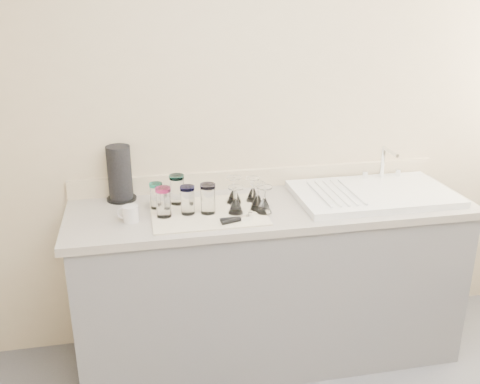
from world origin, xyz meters
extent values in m
cube|color=#C2AF8A|center=(0.00, 1.50, 1.25)|extent=(3.50, 0.04, 2.50)
cube|color=slate|center=(0.00, 1.20, 0.43)|extent=(2.00, 0.60, 0.86)
cube|color=gray|center=(0.00, 1.20, 0.88)|extent=(2.06, 0.62, 0.04)
cube|color=white|center=(0.55, 1.20, 0.92)|extent=(0.82, 0.50, 0.03)
cylinder|color=silver|center=(0.69, 1.40, 1.03)|extent=(0.02, 0.02, 0.18)
cylinder|color=silver|center=(0.69, 1.32, 1.10)|extent=(0.02, 0.16, 0.02)
cylinder|color=silver|center=(0.59, 1.40, 0.96)|extent=(0.03, 0.03, 0.04)
cylinder|color=silver|center=(0.79, 1.40, 0.96)|extent=(0.03, 0.03, 0.04)
cube|color=white|center=(-0.34, 1.15, 0.90)|extent=(0.55, 0.42, 0.01)
cylinder|color=white|center=(-0.58, 1.26, 0.96)|extent=(0.06, 0.06, 0.11)
cylinder|color=teal|center=(-0.58, 1.26, 1.03)|extent=(0.07, 0.07, 0.02)
cylinder|color=white|center=(-0.47, 1.29, 0.97)|extent=(0.07, 0.07, 0.13)
cylinder|color=#34B2AC|center=(-0.47, 1.29, 1.05)|extent=(0.08, 0.08, 0.02)
cylinder|color=white|center=(-0.55, 1.14, 0.97)|extent=(0.07, 0.07, 0.13)
cylinder|color=#D32685|center=(-0.55, 1.14, 1.05)|extent=(0.07, 0.07, 0.02)
cylinder|color=white|center=(-0.44, 1.15, 0.97)|extent=(0.07, 0.07, 0.12)
cylinder|color=#3634D3|center=(-0.44, 1.15, 1.04)|extent=(0.07, 0.07, 0.02)
cylinder|color=white|center=(-0.34, 1.14, 0.97)|extent=(0.07, 0.07, 0.13)
cylinder|color=#8880C7|center=(-0.34, 1.14, 1.05)|extent=(0.07, 0.07, 0.02)
cone|color=white|center=(-0.19, 1.25, 0.94)|extent=(0.08, 0.08, 0.07)
cylinder|color=white|center=(-0.19, 1.25, 1.01)|extent=(0.01, 0.01, 0.06)
cylinder|color=white|center=(-0.19, 1.25, 1.04)|extent=(0.08, 0.08, 0.01)
cone|color=white|center=(-0.09, 1.26, 0.94)|extent=(0.07, 0.07, 0.06)
cylinder|color=white|center=(-0.09, 1.26, 1.00)|extent=(0.01, 0.01, 0.05)
cylinder|color=white|center=(-0.09, 1.26, 1.03)|extent=(0.07, 0.07, 0.01)
cone|color=white|center=(-0.21, 1.11, 0.94)|extent=(0.08, 0.08, 0.07)
cylinder|color=white|center=(-0.21, 1.11, 1.01)|extent=(0.01, 0.01, 0.06)
cylinder|color=white|center=(-0.21, 1.11, 1.04)|extent=(0.08, 0.08, 0.01)
cone|color=white|center=(-0.09, 1.14, 0.94)|extent=(0.08, 0.08, 0.07)
cylinder|color=white|center=(-0.09, 1.14, 1.01)|extent=(0.01, 0.01, 0.06)
cylinder|color=white|center=(-0.09, 1.14, 1.04)|extent=(0.08, 0.08, 0.01)
cone|color=white|center=(-0.07, 1.09, 0.94)|extent=(0.08, 0.08, 0.07)
cylinder|color=white|center=(-0.07, 1.09, 1.01)|extent=(0.01, 0.01, 0.06)
cylinder|color=white|center=(-0.07, 1.09, 1.04)|extent=(0.08, 0.08, 0.01)
cube|color=silver|center=(-0.17, 1.02, 0.92)|extent=(0.06, 0.04, 0.02)
cylinder|color=black|center=(-0.24, 1.00, 0.92)|extent=(0.12, 0.06, 0.02)
cylinder|color=black|center=(-0.24, 1.02, 0.92)|extent=(0.12, 0.02, 0.02)
cylinder|color=silver|center=(-0.71, 1.13, 0.94)|extent=(0.09, 0.09, 0.08)
torus|color=silver|center=(-0.74, 1.14, 0.94)|extent=(0.06, 0.03, 0.06)
cylinder|color=black|center=(-0.75, 1.42, 0.91)|extent=(0.15, 0.15, 0.01)
cylinder|color=black|center=(-0.75, 1.42, 1.05)|extent=(0.12, 0.12, 0.28)
camera|label=1|loc=(-0.67, -1.25, 1.92)|focal=40.00mm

